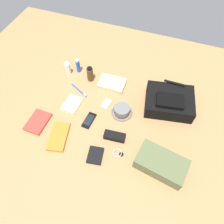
# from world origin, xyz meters

# --- Properties ---
(ground_plane) EXTENTS (2.64, 2.02, 0.02)m
(ground_plane) POSITION_xyz_m (0.00, 0.00, -0.01)
(ground_plane) COLOR #A37749
(ground_plane) RESTS_ON ground
(backpack) EXTENTS (0.37, 0.32, 0.13)m
(backpack) POSITION_xyz_m (0.35, 0.21, 0.06)
(backpack) COLOR black
(backpack) RESTS_ON ground_plane
(toiletry_pouch) EXTENTS (0.31, 0.25, 0.09)m
(toiletry_pouch) POSITION_xyz_m (0.40, -0.25, 0.04)
(toiletry_pouch) COLOR #56603D
(toiletry_pouch) RESTS_ON ground_plane
(bucket_hat) EXTENTS (0.15, 0.15, 0.06)m
(bucket_hat) POSITION_xyz_m (0.06, 0.04, 0.03)
(bucket_hat) COLOR slate
(bucket_hat) RESTS_ON ground_plane
(toothpaste_tube) EXTENTS (0.04, 0.04, 0.12)m
(toothpaste_tube) POSITION_xyz_m (-0.47, 0.27, 0.06)
(toothpaste_tube) COLOR white
(toothpaste_tube) RESTS_ON ground_plane
(deodorant_spray) EXTENTS (0.03, 0.03, 0.12)m
(deodorant_spray) POSITION_xyz_m (-0.40, 0.32, 0.06)
(deodorant_spray) COLOR blue
(deodorant_spray) RESTS_ON ground_plane
(cologne_bottle) EXTENTS (0.05, 0.05, 0.13)m
(cologne_bottle) POSITION_xyz_m (-0.27, 0.26, 0.06)
(cologne_bottle) COLOR #473319
(cologne_bottle) RESTS_ON ground_plane
(paperback_novel) EXTENTS (0.13, 0.18, 0.02)m
(paperback_novel) POSITION_xyz_m (-0.46, -0.23, 0.01)
(paperback_novel) COLOR red
(paperback_novel) RESTS_ON ground_plane
(travel_guidebook) EXTENTS (0.15, 0.23, 0.02)m
(travel_guidebook) POSITION_xyz_m (-0.27, -0.28, 0.01)
(travel_guidebook) COLOR orange
(travel_guidebook) RESTS_ON ground_plane
(cell_phone) EXTENTS (0.07, 0.13, 0.01)m
(cell_phone) POSITION_xyz_m (-0.13, -0.10, 0.01)
(cell_phone) COLOR black
(cell_phone) RESTS_ON ground_plane
(media_player) EXTENTS (0.06, 0.09, 0.01)m
(media_player) POSITION_xyz_m (-0.07, 0.08, 0.01)
(media_player) COLOR #B7B7BC
(media_player) RESTS_ON ground_plane
(wristwatch) EXTENTS (0.07, 0.06, 0.01)m
(wristwatch) POSITION_xyz_m (0.13, -0.26, 0.01)
(wristwatch) COLOR #99999E
(wristwatch) RESTS_ON ground_plane
(toothbrush) EXTENTS (0.16, 0.09, 0.02)m
(toothbrush) POSITION_xyz_m (-0.30, 0.12, 0.01)
(toothbrush) COLOR blue
(toothbrush) RESTS_ON ground_plane
(wallet) EXTENTS (0.11, 0.12, 0.02)m
(wallet) POSITION_xyz_m (0.01, -0.32, 0.01)
(wallet) COLOR black
(wallet) RESTS_ON ground_plane
(notepad) EXTENTS (0.12, 0.16, 0.02)m
(notepad) POSITION_xyz_m (-0.30, -0.01, 0.01)
(notepad) COLOR beige
(notepad) RESTS_ON ground_plane
(folded_towel) EXTENTS (0.20, 0.14, 0.04)m
(folded_towel) POSITION_xyz_m (-0.09, 0.26, 0.02)
(folded_towel) COLOR beige
(folded_towel) RESTS_ON ground_plane
(sunglasses_case) EXTENTS (0.14, 0.07, 0.04)m
(sunglasses_case) POSITION_xyz_m (0.08, -0.16, 0.02)
(sunglasses_case) COLOR black
(sunglasses_case) RESTS_ON ground_plane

